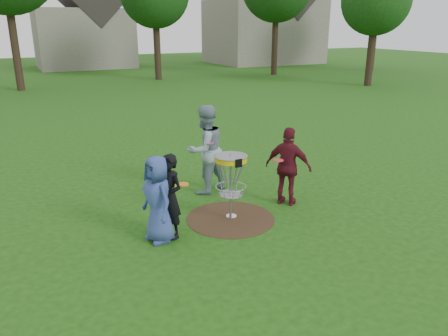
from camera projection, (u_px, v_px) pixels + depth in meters
name	position (u px, v px, depth m)	size (l,w,h in m)	color
ground	(230.00, 219.00, 8.88)	(100.00, 100.00, 0.00)	#19470F
dirt_patch	(231.00, 219.00, 8.88)	(1.80, 1.80, 0.01)	#47331E
player_blue	(158.00, 199.00, 7.77)	(0.79, 0.51, 1.61)	#33478E
player_black	(170.00, 197.00, 7.90)	(0.58, 0.38, 1.59)	black
player_grey	(205.00, 150.00, 10.00)	(1.00, 0.78, 2.06)	#7D96A1
player_maroon	(288.00, 167.00, 9.35)	(1.01, 0.42, 1.72)	#57131F
disc_on_grass	(231.00, 216.00, 8.99)	(0.22, 0.22, 0.02)	white
disc_golf_basket	(231.00, 171.00, 8.56)	(0.66, 0.67, 1.38)	#9EA0A5
held_discs	(213.00, 167.00, 8.67)	(2.70, 1.74, 0.31)	#BBF41B
house_row	(106.00, 19.00, 37.74)	(44.50, 10.65, 11.62)	gray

